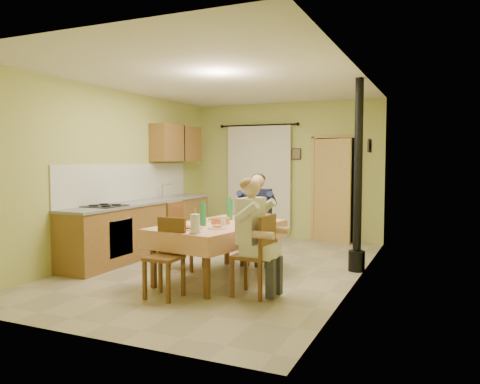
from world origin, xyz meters
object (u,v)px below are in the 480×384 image
at_px(chair_near, 165,273).
at_px(chair_left, 186,249).
at_px(dining_table, 218,252).
at_px(stove_flue, 358,202).
at_px(man_far, 257,208).
at_px(man_right, 253,223).
at_px(chair_far, 257,246).
at_px(chair_right, 254,272).

distance_m(chair_near, chair_left, 1.49).
bearing_deg(dining_table, chair_left, 163.09).
height_order(chair_near, stove_flue, stove_flue).
bearing_deg(man_far, chair_left, -147.85).
bearing_deg(chair_near, stove_flue, -128.84).
distance_m(dining_table, stove_flue, 2.16).
relative_size(chair_near, chair_left, 0.94).
distance_m(man_far, man_right, 1.67).
xyz_separation_m(chair_near, man_right, (0.93, 0.49, 0.59)).
bearing_deg(man_right, dining_table, 57.93).
height_order(chair_left, man_far, man_far).
relative_size(chair_far, chair_near, 1.08).
bearing_deg(chair_left, chair_near, 20.95).
relative_size(chair_near, stove_flue, 0.34).
xyz_separation_m(man_far, man_right, (0.57, -1.57, 0.00)).
relative_size(chair_right, man_far, 0.71).
bearing_deg(man_far, chair_right, -74.70).
bearing_deg(man_far, dining_table, -103.65).
bearing_deg(chair_right, chair_near, 121.43).
distance_m(chair_far, man_right, 1.76).
relative_size(chair_right, man_right, 0.71).
xyz_separation_m(chair_far, man_right, (0.57, -1.56, 0.59)).
height_order(chair_far, chair_near, chair_far).
bearing_deg(dining_table, man_far, 91.30).
bearing_deg(chair_right, dining_table, 58.40).
height_order(chair_right, chair_left, chair_left).
relative_size(chair_left, man_far, 0.72).
bearing_deg(chair_near, chair_right, -152.01).
distance_m(dining_table, chair_left, 0.82).
distance_m(man_far, stove_flue, 1.51).
bearing_deg(stove_flue, chair_far, -172.13).
bearing_deg(chair_far, chair_right, -74.56).
height_order(dining_table, man_right, man_right).
height_order(chair_right, stove_flue, stove_flue).
relative_size(dining_table, chair_near, 2.19).
xyz_separation_m(chair_far, chair_near, (-0.36, -2.05, -0.00)).
relative_size(chair_far, chair_left, 1.01).
bearing_deg(stove_flue, chair_left, -160.04).
xyz_separation_m(chair_right, man_right, (-0.01, 0.00, 0.59)).
relative_size(man_far, man_right, 1.00).
bearing_deg(man_right, stove_flue, -23.63).
bearing_deg(man_right, chair_near, 121.84).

